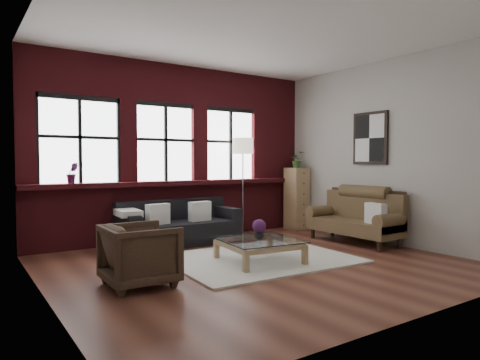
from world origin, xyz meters
TOP-DOWN VIEW (x-y plane):
  - floor at (0.00, 0.00)m, footprint 5.50×5.50m
  - ceiling at (0.00, 0.00)m, footprint 5.50×5.50m
  - wall_back at (0.00, 2.50)m, footprint 5.50×0.00m
  - wall_front at (0.00, -2.50)m, footprint 5.50×0.00m
  - wall_left at (-2.75, 0.00)m, footprint 0.00×5.00m
  - wall_right at (2.75, 0.00)m, footprint 0.00×5.00m
  - brick_backwall at (0.00, 2.44)m, footprint 5.50×0.12m
  - sill_ledge at (0.00, 2.35)m, footprint 5.50×0.30m
  - window_left at (-1.80, 2.45)m, footprint 1.38×0.10m
  - window_mid at (-0.30, 2.45)m, footprint 1.38×0.10m
  - window_right at (1.10, 2.45)m, footprint 1.38×0.10m
  - wall_poster at (2.72, 0.30)m, footprint 0.05×0.74m
  - shag_rug at (0.17, 0.20)m, footprint 2.66×2.14m
  - dark_sofa at (-0.29, 1.90)m, footprint 2.06×0.83m
  - pillow_a at (-0.73, 1.80)m, footprint 0.42×0.21m
  - pillow_b at (0.06, 1.80)m, footprint 0.41×0.18m
  - vintage_settee at (2.30, 0.30)m, footprint 0.78×1.75m
  - pillow_settee at (2.22, -0.24)m, footprint 0.19×0.40m
  - armchair at (-1.76, -0.11)m, footprint 0.80×0.78m
  - coffee_table at (0.04, 0.03)m, footprint 1.14×1.14m
  - vase at (0.04, 0.03)m, footprint 0.19×0.19m
  - flowers at (0.04, 0.03)m, footprint 0.19×0.19m
  - drawer_chest at (2.52, 2.04)m, footprint 0.40×0.40m
  - potted_plant_top at (2.52, 2.04)m, footprint 0.31×0.27m
  - floor_lamp at (1.12, 2.03)m, footprint 0.40×0.40m
  - sill_plant at (-1.95, 2.32)m, footprint 0.19×0.15m

SIDE VIEW (x-z plane):
  - floor at x=0.00m, z-range 0.00..0.00m
  - shag_rug at x=0.17m, z-range 0.00..0.03m
  - coffee_table at x=0.04m, z-range -0.01..0.34m
  - armchair at x=-1.76m, z-range 0.00..0.72m
  - dark_sofa at x=-0.29m, z-range 0.00..0.75m
  - vase at x=0.04m, z-range 0.34..0.48m
  - vintage_settee at x=2.30m, z-range 0.00..0.93m
  - flowers at x=0.04m, z-range 0.43..0.62m
  - pillow_a at x=-0.73m, z-range 0.39..0.73m
  - pillow_b at x=0.06m, z-range 0.39..0.73m
  - pillow_settee at x=2.22m, z-range 0.41..0.75m
  - drawer_chest at x=2.52m, z-range 0.00..1.30m
  - floor_lamp at x=1.12m, z-range 0.00..2.03m
  - sill_ledge at x=0.00m, z-range 1.00..1.08m
  - sill_plant at x=-1.95m, z-range 1.08..1.42m
  - potted_plant_top at x=2.52m, z-range 1.30..1.64m
  - wall_back at x=0.00m, z-range -1.15..4.35m
  - wall_front at x=0.00m, z-range -1.15..4.35m
  - wall_left at x=-2.75m, z-range -0.90..4.10m
  - wall_right at x=2.75m, z-range -0.90..4.10m
  - brick_backwall at x=0.00m, z-range 0.00..3.20m
  - window_left at x=-1.80m, z-range 1.00..2.50m
  - window_mid at x=-0.30m, z-range 1.00..2.50m
  - window_right at x=1.10m, z-range 1.00..2.50m
  - wall_poster at x=2.72m, z-range 1.38..2.32m
  - ceiling at x=0.00m, z-range 3.20..3.20m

